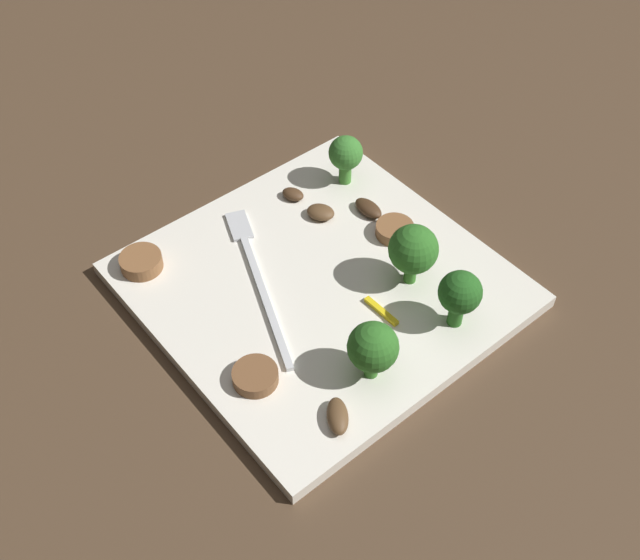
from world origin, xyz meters
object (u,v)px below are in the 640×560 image
at_px(fork, 256,272).
at_px(sausage_slice_1, 141,262).
at_px(mushroom_0, 293,194).
at_px(mushroom_1, 321,212).
at_px(broccoli_floret_2, 346,155).
at_px(sausage_slice_2, 393,229).
at_px(pepper_strip_0, 381,311).
at_px(mushroom_3, 368,208).
at_px(mushroom_2, 338,416).
at_px(broccoli_floret_0, 413,250).
at_px(plate, 320,285).
at_px(broccoli_floret_3, 373,348).
at_px(sausage_slice_0, 255,376).
at_px(broccoli_floret_1, 460,294).

distance_m(fork, sausage_slice_1, 0.10).
height_order(mushroom_0, mushroom_1, same).
relative_size(broccoli_floret_2, sausage_slice_2, 1.48).
xyz_separation_m(sausage_slice_2, pepper_strip_0, (-0.06, 0.07, -0.00)).
bearing_deg(pepper_strip_0, mushroom_0, -11.12).
distance_m(mushroom_1, mushroom_3, 0.04).
bearing_deg(sausage_slice_1, mushroom_3, -110.43).
distance_m(sausage_slice_1, mushroom_0, 0.15).
height_order(mushroom_2, mushroom_3, mushroom_2).
relative_size(sausage_slice_2, mushroom_2, 1.08).
distance_m(sausage_slice_2, pepper_strip_0, 0.09).
bearing_deg(mushroom_1, mushroom_2, 143.65).
relative_size(mushroom_0, pepper_strip_0, 0.59).
distance_m(broccoli_floret_0, sausage_slice_1, 0.23).
bearing_deg(broccoli_floret_2, mushroom_0, 76.51).
height_order(fork, mushroom_1, mushroom_1).
bearing_deg(sausage_slice_1, mushroom_2, -172.13).
distance_m(plate, broccoli_floret_3, 0.11).
height_order(plate, broccoli_floret_0, broccoli_floret_0).
height_order(sausage_slice_0, sausage_slice_1, sausage_slice_1).
height_order(broccoli_floret_1, broccoli_floret_3, broccoli_floret_1).
height_order(sausage_slice_1, sausage_slice_2, sausage_slice_1).
relative_size(plate, fork, 1.60).
distance_m(fork, sausage_slice_0, 0.11).
height_order(broccoli_floret_0, broccoli_floret_2, broccoli_floret_0).
bearing_deg(broccoli_floret_3, mushroom_1, -27.16).
xyz_separation_m(plate, sausage_slice_0, (-0.05, 0.10, 0.01)).
height_order(broccoli_floret_1, broccoli_floret_2, broccoli_floret_1).
relative_size(sausage_slice_1, mushroom_2, 1.15).
distance_m(broccoli_floret_0, sausage_slice_2, 0.06).
bearing_deg(fork, plate, -115.36).
relative_size(broccoli_floret_0, mushroom_3, 1.88).
relative_size(broccoli_floret_0, broccoli_floret_3, 1.09).
relative_size(sausage_slice_0, mushroom_1, 1.37).
distance_m(mushroom_2, pepper_strip_0, 0.11).
distance_m(sausage_slice_0, mushroom_3, 0.20).
distance_m(sausage_slice_2, mushroom_2, 0.20).
relative_size(broccoli_floret_0, sausage_slice_0, 1.64).
height_order(broccoli_floret_3, mushroom_1, broccoli_floret_3).
height_order(broccoli_floret_2, sausage_slice_1, broccoli_floret_2).
bearing_deg(pepper_strip_0, mushroom_2, 120.23).
relative_size(sausage_slice_1, mushroom_0, 1.70).
bearing_deg(mushroom_0, fork, 123.22).
bearing_deg(fork, sausage_slice_0, 165.48).
bearing_deg(sausage_slice_0, fork, -36.47).
bearing_deg(pepper_strip_0, broccoli_floret_3, 129.92).
height_order(fork, broccoli_floret_2, broccoli_floret_2).
height_order(mushroom_0, pepper_strip_0, mushroom_0).
height_order(fork, mushroom_3, mushroom_3).
bearing_deg(broccoli_floret_3, broccoli_floret_2, -35.71).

